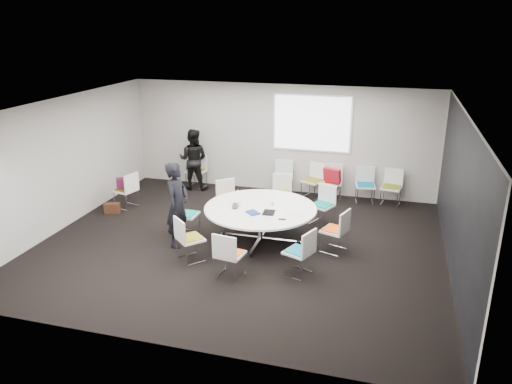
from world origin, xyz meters
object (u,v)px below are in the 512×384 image
(chair_person_back, at_px, (197,177))
(chair_back_e, at_px, (391,194))
(chair_back_b, at_px, (313,187))
(chair_ring_h, at_px, (299,260))
(chair_back_d, at_px, (365,192))
(person_back, at_px, (193,159))
(maroon_bag, at_px, (125,183))
(chair_back_a, at_px, (283,184))
(cup, at_px, (272,203))
(person_main, at_px, (177,205))
(chair_ring_e, at_px, (186,222))
(chair_ring_a, at_px, (335,238))
(chair_back_c, at_px, (332,189))
(conference_table, at_px, (260,216))
(chair_ring_d, at_px, (229,207))
(chair_ring_c, at_px, (280,200))
(chair_spare_left, at_px, (127,197))
(chair_ring_f, at_px, (190,247))
(brown_bag, at_px, (112,208))
(chair_ring_b, at_px, (322,213))
(laptop, at_px, (238,206))

(chair_person_back, bearing_deg, chair_back_e, -169.97)
(chair_back_b, bearing_deg, chair_ring_h, 120.29)
(chair_back_d, height_order, chair_person_back, same)
(person_back, bearing_deg, chair_back_d, 177.36)
(person_back, xyz_separation_m, maroon_bag, (-1.03, -1.76, -0.20))
(chair_back_a, distance_m, cup, 2.79)
(chair_back_e, xyz_separation_m, person_main, (-4.07, -3.51, 0.59))
(chair_ring_e, height_order, chair_back_d, same)
(chair_ring_a, height_order, chair_back_a, same)
(chair_ring_e, distance_m, chair_back_c, 4.05)
(chair_back_a, bearing_deg, conference_table, 84.36)
(chair_ring_a, xyz_separation_m, chair_back_a, (-1.70, 3.01, 0.00))
(chair_ring_d, height_order, person_back, person_back)
(chair_back_c, bearing_deg, chair_ring_e, 45.20)
(chair_ring_c, distance_m, chair_back_e, 2.76)
(chair_back_c, xyz_separation_m, chair_person_back, (-3.68, -0.02, 0.00))
(chair_ring_e, distance_m, chair_back_e, 5.10)
(chair_ring_d, height_order, chair_back_d, same)
(person_back, bearing_deg, chair_spare_left, 55.51)
(chair_ring_e, xyz_separation_m, chair_back_c, (2.69, 3.03, 0.00))
(chair_ring_d, bearing_deg, chair_ring_c, 173.17)
(chair_ring_a, distance_m, chair_spare_left, 5.25)
(chair_ring_a, bearing_deg, maroon_bag, 97.14)
(chair_ring_a, relative_size, person_main, 0.51)
(chair_ring_c, distance_m, cup, 1.61)
(chair_back_b, xyz_separation_m, chair_person_back, (-3.18, -0.00, 0.00))
(maroon_bag, bearing_deg, chair_person_back, 61.74)
(chair_ring_h, xyz_separation_m, chair_back_d, (0.87, 4.09, 0.00))
(chair_ring_a, xyz_separation_m, chair_back_d, (0.38, 2.97, 0.00))
(chair_ring_d, relative_size, chair_back_a, 1.00)
(chair_ring_f, distance_m, brown_bag, 3.25)
(chair_ring_c, xyz_separation_m, chair_back_e, (2.51, 1.16, 0.00))
(brown_bag, bearing_deg, chair_back_e, 20.40)
(conference_table, relative_size, chair_ring_f, 2.59)
(chair_ring_e, height_order, person_main, person_main)
(chair_ring_a, height_order, chair_ring_h, same)
(chair_person_back, distance_m, person_back, 0.57)
(chair_back_c, height_order, maroon_bag, chair_back_c)
(chair_ring_h, height_order, chair_person_back, same)
(chair_back_a, distance_m, chair_back_d, 2.08)
(chair_ring_f, distance_m, chair_back_e, 5.44)
(chair_ring_e, xyz_separation_m, chair_spare_left, (-2.01, 1.07, 0.00))
(chair_back_c, height_order, chair_person_back, same)
(chair_ring_h, height_order, chair_spare_left, same)
(chair_ring_b, xyz_separation_m, chair_back_a, (-1.26, 1.70, 0.00))
(chair_ring_d, distance_m, chair_ring_f, 2.21)
(person_back, distance_m, laptop, 3.51)
(chair_back_c, distance_m, chair_back_e, 1.43)
(chair_ring_d, xyz_separation_m, chair_ring_h, (2.06, -2.20, 0.00))
(maroon_bag, bearing_deg, conference_table, -14.86)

